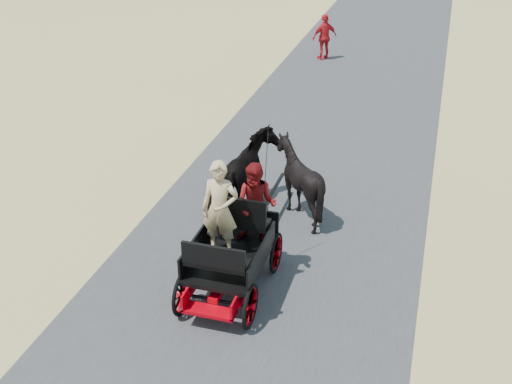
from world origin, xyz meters
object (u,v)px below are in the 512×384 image
(carriage, at_px, (231,272))
(pedestrian, at_px, (325,37))
(horse_left, at_px, (250,174))
(horse_right, at_px, (299,180))

(carriage, relative_size, pedestrian, 1.39)
(carriage, distance_m, horse_left, 3.09)
(horse_left, relative_size, horse_right, 1.18)
(carriage, height_order, horse_right, horse_right)
(carriage, bearing_deg, horse_right, 79.61)
(carriage, height_order, horse_left, horse_left)
(carriage, xyz_separation_m, horse_right, (0.55, 3.00, 0.49))
(carriage, height_order, pedestrian, pedestrian)
(carriage, bearing_deg, pedestrian, 94.64)
(horse_right, bearing_deg, pedestrian, -81.63)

